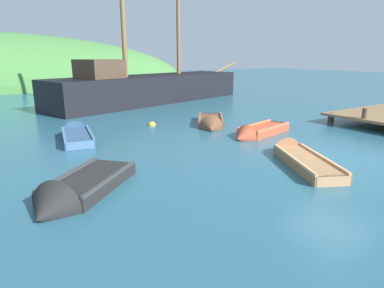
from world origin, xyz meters
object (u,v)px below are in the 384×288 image
rowboat_far (76,194)px  rowboat_portside (257,133)px  rowboat_outer_right (77,136)px  buoy_yellow (152,125)px  rowboat_near_dock (298,159)px  sailing_ship (151,92)px  rowboat_center (211,124)px

rowboat_far → rowboat_portside: bearing=154.1°
rowboat_portside → rowboat_outer_right: (-6.40, 3.48, -0.00)m
rowboat_far → rowboat_outer_right: (1.47, 5.77, 0.01)m
rowboat_portside → buoy_yellow: rowboat_portside is taller
rowboat_far → rowboat_near_dock: (6.50, -0.94, -0.01)m
rowboat_portside → rowboat_near_dock: rowboat_portside is taller
rowboat_far → rowboat_near_dock: bearing=129.6°
sailing_ship → rowboat_far: (-8.69, -13.90, -0.62)m
rowboat_outer_right → rowboat_far: bearing=175.7°
rowboat_center → buoy_yellow: size_ratio=9.38×
sailing_ship → rowboat_outer_right: bearing=-147.8°
sailing_ship → rowboat_outer_right: size_ratio=5.32×
sailing_ship → rowboat_center: sailing_ship is taller
rowboat_portside → rowboat_outer_right: rowboat_outer_right is taller
buoy_yellow → rowboat_far: bearing=-128.2°
rowboat_center → rowboat_outer_right: 5.99m
rowboat_outer_right → rowboat_center: bearing=-88.3°
rowboat_far → rowboat_outer_right: bearing=-146.5°
sailing_ship → rowboat_portside: sailing_ship is taller
sailing_ship → rowboat_far: bearing=-138.1°
rowboat_outer_right → rowboat_near_dock: rowboat_outer_right is taller
rowboat_far → buoy_yellow: rowboat_far is taller
rowboat_far → buoy_yellow: (5.13, 6.52, -0.09)m
rowboat_portside → rowboat_center: rowboat_center is taller
rowboat_center → rowboat_far: 8.88m
rowboat_portside → rowboat_outer_right: bearing=-42.8°
rowboat_center → rowboat_near_dock: (-0.89, -5.85, -0.01)m
sailing_ship → buoy_yellow: bearing=-131.8°
rowboat_outer_right → buoy_yellow: rowboat_outer_right is taller
rowboat_near_dock → buoy_yellow: size_ratio=10.72×
rowboat_portside → rowboat_center: (-0.47, 2.62, -0.01)m
rowboat_outer_right → buoy_yellow: 3.74m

